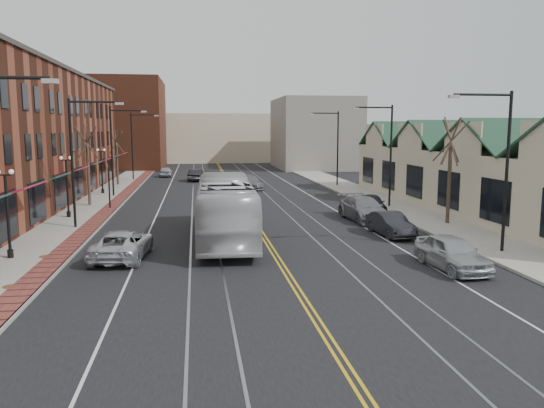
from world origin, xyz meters
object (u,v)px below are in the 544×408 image
object	(u,v)px
parked_suv	(122,245)
parked_car_a	(452,253)
transit_bus	(225,208)
parked_car_b	(390,224)
parked_car_c	(364,209)
parked_car_d	(372,203)

from	to	relation	value
parked_suv	parked_car_a	world-z (taller)	parked_car_a
transit_bus	parked_suv	xyz separation A→B (m)	(-5.24, -3.83, -1.09)
parked_car_a	parked_car_b	distance (m)	7.67
parked_car_b	parked_car_c	size ratio (longest dim) A/B	0.75
parked_car_d	parked_car_c	bearing A→B (deg)	-110.83
parked_car_b	transit_bus	bearing A→B (deg)	173.35
parked_car_a	parked_car_c	distance (m)	12.96
parked_car_a	parked_car_c	world-z (taller)	parked_car_c
parked_suv	parked_car_b	distance (m)	15.40
parked_car_d	parked_suv	bearing A→B (deg)	-137.57
transit_bus	parked_suv	bearing A→B (deg)	37.78
transit_bus	parked_car_a	distance (m)	12.65
transit_bus	parked_car_b	xyz separation A→B (m)	(9.76, -0.32, -1.11)
transit_bus	parked_car_c	size ratio (longest dim) A/B	2.30
parked_car_b	parked_car_d	xyz separation A→B (m)	(1.80, 8.64, -0.00)
parked_car_b	parked_car_d	distance (m)	8.83
parked_suv	parked_car_c	xyz separation A→B (m)	(15.07, 8.81, 0.11)
parked_car_a	parked_suv	bearing A→B (deg)	161.01
parked_car_b	parked_car_a	bearing A→B (deg)	-94.79
parked_suv	parked_car_d	world-z (taller)	parked_suv
parked_car_a	parked_car_d	distance (m)	16.41
parked_car_b	parked_car_d	world-z (taller)	same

